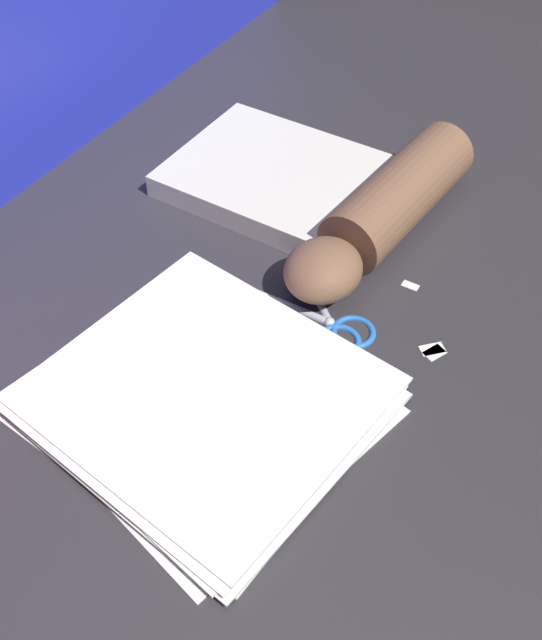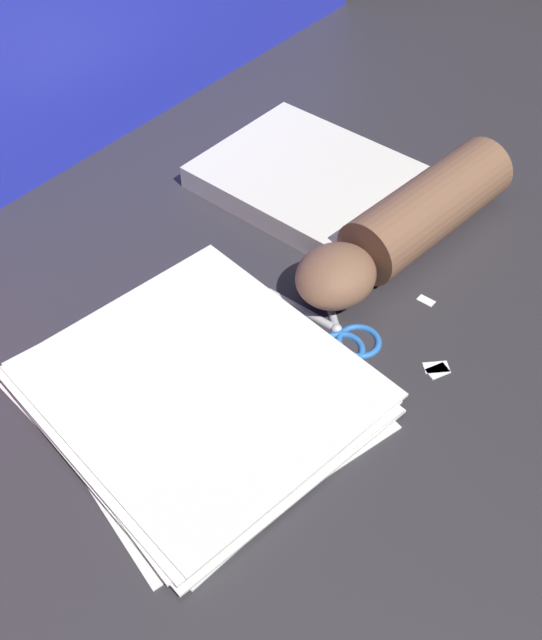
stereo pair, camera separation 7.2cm
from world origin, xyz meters
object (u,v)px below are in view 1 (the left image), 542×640
(hand_forearm, at_px, (383,211))
(book_closed, at_px, (273,176))
(paper_stack, at_px, (204,397))
(scissors, at_px, (333,322))

(hand_forearm, bearing_deg, book_closed, 92.56)
(paper_stack, distance_m, book_closed, 0.36)
(book_closed, height_order, hand_forearm, hand_forearm)
(paper_stack, height_order, hand_forearm, hand_forearm)
(paper_stack, bearing_deg, scissors, -10.10)
(paper_stack, xyz_separation_m, book_closed, (0.31, 0.18, 0.01))
(paper_stack, height_order, scissors, paper_stack)
(scissors, relative_size, hand_forearm, 0.44)
(scissors, xyz_separation_m, hand_forearm, (0.15, 0.05, 0.03))
(paper_stack, distance_m, scissors, 0.17)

